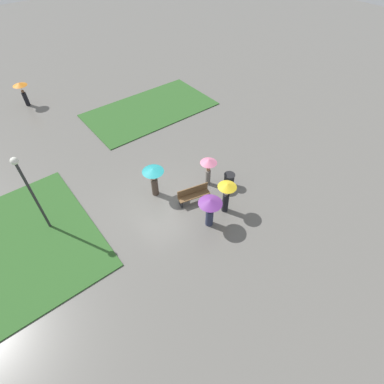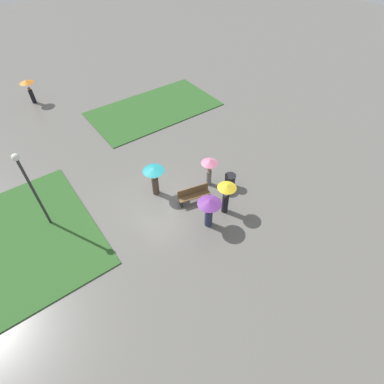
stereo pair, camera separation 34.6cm
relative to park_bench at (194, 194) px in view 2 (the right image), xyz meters
name	(u,v)px [view 2 (the right image)]	position (x,y,z in m)	size (l,w,h in m)	color
ground_plane	(159,199)	(-1.44, 1.20, -0.47)	(90.00, 90.00, 0.00)	#66635E
lawn_patch_near	(1,250)	(-9.09, 2.77, -0.44)	(8.34, 7.85, 0.06)	#2D5B26
lawn_patch_far	(154,109)	(3.20, 9.30, -0.44)	(9.36, 5.23, 0.06)	#2D5B26
park_bench	(194,194)	(0.00, 0.00, 0.00)	(1.78, 0.82, 0.90)	brown
lamp_post	(29,183)	(-6.70, 3.02, 2.36)	(0.32, 0.32, 4.41)	#2D2D30
trash_bin	(230,181)	(2.25, -0.35, -0.04)	(0.62, 0.62, 0.85)	#232326
crowd_person_purple	(209,207)	(-0.38, -1.73, 0.81)	(1.15, 1.15, 1.77)	#282D47
crowd_person_pink	(209,167)	(1.44, 0.52, 0.81)	(0.91, 0.91, 1.75)	slate
crowd_person_yellow	(226,194)	(0.85, -1.54, 0.81)	(0.94, 0.94, 1.90)	black
crowd_person_teal	(154,176)	(-1.32, 1.68, 0.81)	(1.13, 1.13, 1.83)	#47382D
lone_walker_far_path	(28,86)	(-3.79, 15.69, 0.85)	(1.01, 1.01, 1.81)	black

